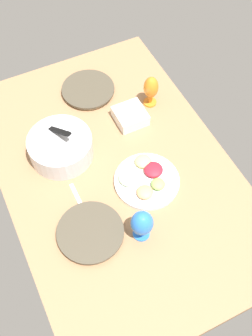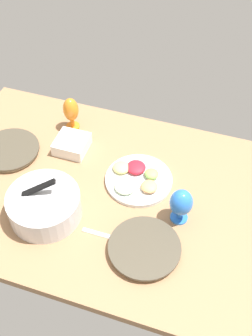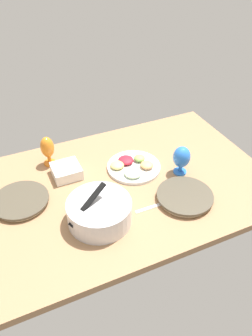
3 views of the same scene
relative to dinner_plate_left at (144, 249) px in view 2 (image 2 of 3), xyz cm
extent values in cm
cube|color=#99704C|center=(24.93, -23.77, -3.66)|extent=(160.00, 104.00, 4.00)
cylinder|color=beige|center=(0.00, 0.00, -0.66)|extent=(26.42, 26.42, 1.99)
cylinder|color=#494233|center=(0.00, 0.00, 0.93)|extent=(28.71, 28.71, 1.20)
cylinder|color=beige|center=(76.44, -31.39, -0.77)|extent=(25.94, 25.94, 1.78)
cylinder|color=#494233|center=(76.44, -31.39, 0.66)|extent=(28.20, 28.20, 1.07)
cylinder|color=silver|center=(44.47, -4.14, 4.08)|extent=(30.29, 30.29, 11.48)
cylinder|color=white|center=(44.47, -4.14, 7.53)|extent=(27.26, 27.26, 2.07)
cube|color=black|center=(49.77, -4.14, 11.10)|extent=(21.19, 10.68, 12.44)
cylinder|color=silver|center=(12.72, -33.57, -0.76)|extent=(30.17, 30.17, 1.80)
ellipsoid|color=#F9E072|center=(21.84, -36.25, 1.61)|extent=(7.82, 7.82, 2.93)
ellipsoid|color=beige|center=(16.69, -26.35, 1.47)|extent=(9.46, 9.46, 2.66)
ellipsoid|color=#F2A566|center=(6.65, -29.33, 1.71)|extent=(7.47, 7.47, 3.14)
ellipsoid|color=#8CC659|center=(7.70, -36.61, 1.81)|extent=(6.40, 6.40, 3.34)
ellipsoid|color=red|center=(15.53, -38.35, 1.67)|extent=(8.83, 8.83, 3.05)
cylinder|color=blue|center=(-9.19, -19.54, -1.16)|extent=(7.34, 7.34, 1.00)
cylinder|color=blue|center=(-9.19, -19.54, 1.09)|extent=(2.00, 2.00, 3.50)
ellipsoid|color=blue|center=(-9.19, -19.54, 9.07)|extent=(9.47, 9.47, 12.45)
cylinder|color=orange|center=(55.07, -57.48, -1.16)|extent=(6.85, 6.85, 1.00)
cylinder|color=orange|center=(55.07, -57.48, 1.41)|extent=(2.00, 2.00, 4.14)
ellipsoid|color=orange|center=(55.07, -57.48, 9.88)|extent=(7.61, 7.61, 12.79)
cube|color=white|center=(49.21, -43.06, 1.46)|extent=(14.94, 14.94, 6.24)
cube|color=#F9E072|center=(49.21, -43.06, 3.46)|extent=(12.25, 12.25, 2.00)
cube|color=silver|center=(17.84, -1.67, -1.36)|extent=(18.00, 1.82, 0.60)
camera|label=1|loc=(-70.13, 17.26, 159.87)|focal=43.60mm
camera|label=2|loc=(-20.12, 83.79, 142.95)|focal=44.82mm
camera|label=3|loc=(78.14, 100.45, 116.67)|focal=35.76mm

